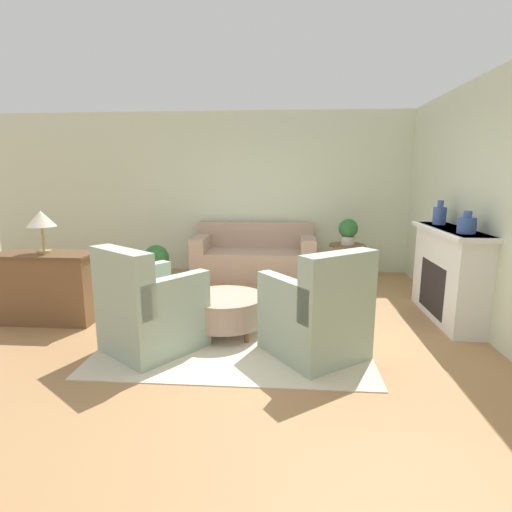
{
  "coord_description": "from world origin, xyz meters",
  "views": [
    {
      "loc": [
        0.51,
        -4.19,
        1.72
      ],
      "look_at": [
        0.15,
        0.55,
        0.75
      ],
      "focal_mm": 28.0,
      "sensor_mm": 36.0,
      "label": 1
    }
  ],
  "objects_px": {
    "potted_plant_floor": "(157,262)",
    "vase_mantel_near": "(440,215)",
    "couch": "(254,257)",
    "ottoman_table": "(225,309)",
    "table_lamp": "(41,220)",
    "side_table": "(347,256)",
    "vase_mantel_far": "(467,225)",
    "dresser": "(48,286)",
    "armchair_right": "(318,316)",
    "armchair_left": "(148,311)",
    "potted_plant_on_side_table": "(348,231)"
  },
  "relations": [
    {
      "from": "potted_plant_floor",
      "to": "vase_mantel_near",
      "type": "bearing_deg",
      "value": -14.6
    },
    {
      "from": "couch",
      "to": "ottoman_table",
      "type": "xyz_separation_m",
      "value": [
        -0.11,
        -2.54,
        -0.06
      ]
    },
    {
      "from": "couch",
      "to": "potted_plant_floor",
      "type": "distance_m",
      "value": 1.63
    },
    {
      "from": "couch",
      "to": "table_lamp",
      "type": "xyz_separation_m",
      "value": [
        -2.26,
        -2.33,
        0.88
      ]
    },
    {
      "from": "side_table",
      "to": "vase_mantel_far",
      "type": "relative_size",
      "value": 2.56
    },
    {
      "from": "side_table",
      "to": "vase_mantel_near",
      "type": "relative_size",
      "value": 2.02
    },
    {
      "from": "couch",
      "to": "dresser",
      "type": "height_order",
      "value": "couch"
    },
    {
      "from": "vase_mantel_near",
      "to": "potted_plant_floor",
      "type": "xyz_separation_m",
      "value": [
        -4.03,
        1.05,
        -0.9
      ]
    },
    {
      "from": "side_table",
      "to": "vase_mantel_near",
      "type": "bearing_deg",
      "value": -53.78
    },
    {
      "from": "dresser",
      "to": "vase_mantel_far",
      "type": "bearing_deg",
      "value": 0.56
    },
    {
      "from": "dresser",
      "to": "potted_plant_floor",
      "type": "distance_m",
      "value": 2.0
    },
    {
      "from": "armchair_right",
      "to": "armchair_left",
      "type": "bearing_deg",
      "value": 180.0
    },
    {
      "from": "armchair_left",
      "to": "vase_mantel_near",
      "type": "height_order",
      "value": "vase_mantel_near"
    },
    {
      "from": "armchair_left",
      "to": "potted_plant_floor",
      "type": "bearing_deg",
      "value": 106.54
    },
    {
      "from": "potted_plant_on_side_table",
      "to": "vase_mantel_far",
      "type": "bearing_deg",
      "value": -65.61
    },
    {
      "from": "couch",
      "to": "vase_mantel_near",
      "type": "xyz_separation_m",
      "value": [
        2.46,
        -1.5,
        0.89
      ]
    },
    {
      "from": "armchair_right",
      "to": "potted_plant_floor",
      "type": "distance_m",
      "value": 3.54
    },
    {
      "from": "side_table",
      "to": "potted_plant_on_side_table",
      "type": "distance_m",
      "value": 0.42
    },
    {
      "from": "armchair_left",
      "to": "table_lamp",
      "type": "bearing_deg",
      "value": 153.98
    },
    {
      "from": "side_table",
      "to": "armchair_left",
      "type": "bearing_deg",
      "value": -129.66
    },
    {
      "from": "armchair_left",
      "to": "side_table",
      "type": "relative_size",
      "value": 1.82
    },
    {
      "from": "armchair_left",
      "to": "potted_plant_on_side_table",
      "type": "xyz_separation_m",
      "value": [
        2.33,
        2.81,
        0.44
      ]
    },
    {
      "from": "couch",
      "to": "table_lamp",
      "type": "height_order",
      "value": "table_lamp"
    },
    {
      "from": "vase_mantel_near",
      "to": "table_lamp",
      "type": "height_order",
      "value": "vase_mantel_near"
    },
    {
      "from": "ottoman_table",
      "to": "dresser",
      "type": "height_order",
      "value": "dresser"
    },
    {
      "from": "armchair_right",
      "to": "potted_plant_floor",
      "type": "xyz_separation_m",
      "value": [
        -2.42,
        2.59,
        -0.08
      ]
    },
    {
      "from": "ottoman_table",
      "to": "vase_mantel_near",
      "type": "height_order",
      "value": "vase_mantel_near"
    },
    {
      "from": "couch",
      "to": "dresser",
      "type": "xyz_separation_m",
      "value": [
        -2.26,
        -2.33,
        0.1
      ]
    },
    {
      "from": "dresser",
      "to": "vase_mantel_near",
      "type": "height_order",
      "value": "vase_mantel_near"
    },
    {
      "from": "potted_plant_on_side_table",
      "to": "side_table",
      "type": "bearing_deg",
      "value": 0.0
    },
    {
      "from": "vase_mantel_near",
      "to": "potted_plant_on_side_table",
      "type": "distance_m",
      "value": 1.62
    },
    {
      "from": "armchair_right",
      "to": "dresser",
      "type": "height_order",
      "value": "armchair_right"
    },
    {
      "from": "dresser",
      "to": "table_lamp",
      "type": "distance_m",
      "value": 0.78
    },
    {
      "from": "armchair_left",
      "to": "vase_mantel_far",
      "type": "xyz_separation_m",
      "value": [
        3.26,
        0.76,
        0.79
      ]
    },
    {
      "from": "vase_mantel_near",
      "to": "potted_plant_floor",
      "type": "distance_m",
      "value": 4.26
    },
    {
      "from": "ottoman_table",
      "to": "potted_plant_on_side_table",
      "type": "height_order",
      "value": "potted_plant_on_side_table"
    },
    {
      "from": "armchair_right",
      "to": "vase_mantel_near",
      "type": "xyz_separation_m",
      "value": [
        1.61,
        1.54,
        0.82
      ]
    },
    {
      "from": "vase_mantel_far",
      "to": "potted_plant_on_side_table",
      "type": "height_order",
      "value": "vase_mantel_far"
    },
    {
      "from": "ottoman_table",
      "to": "table_lamp",
      "type": "xyz_separation_m",
      "value": [
        -2.14,
        0.21,
        0.93
      ]
    },
    {
      "from": "potted_plant_on_side_table",
      "to": "vase_mantel_near",
      "type": "bearing_deg",
      "value": -53.78
    },
    {
      "from": "armchair_right",
      "to": "side_table",
      "type": "bearing_deg",
      "value": 76.42
    },
    {
      "from": "side_table",
      "to": "couch",
      "type": "bearing_deg",
      "value": 171.47
    },
    {
      "from": "potted_plant_on_side_table",
      "to": "potted_plant_floor",
      "type": "height_order",
      "value": "potted_plant_on_side_table"
    },
    {
      "from": "couch",
      "to": "table_lamp",
      "type": "distance_m",
      "value": 3.36
    },
    {
      "from": "couch",
      "to": "armchair_left",
      "type": "bearing_deg",
      "value": -104.7
    },
    {
      "from": "ottoman_table",
      "to": "potted_plant_floor",
      "type": "distance_m",
      "value": 2.54
    },
    {
      "from": "armchair_left",
      "to": "vase_mantel_near",
      "type": "xyz_separation_m",
      "value": [
        3.26,
        1.54,
        0.82
      ]
    },
    {
      "from": "armchair_left",
      "to": "potted_plant_on_side_table",
      "type": "height_order",
      "value": "armchair_left"
    },
    {
      "from": "couch",
      "to": "potted_plant_on_side_table",
      "type": "xyz_separation_m",
      "value": [
        1.53,
        -0.23,
        0.51
      ]
    },
    {
      "from": "couch",
      "to": "vase_mantel_far",
      "type": "xyz_separation_m",
      "value": [
        2.46,
        -2.28,
        0.87
      ]
    }
  ]
}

